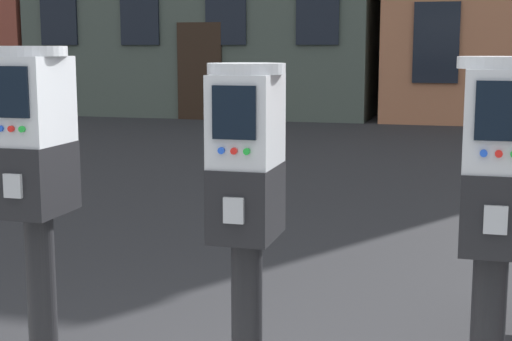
# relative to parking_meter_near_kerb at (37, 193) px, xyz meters

# --- Properties ---
(parking_meter_near_kerb) EXTENTS (0.22, 0.25, 1.43)m
(parking_meter_near_kerb) POSITION_rel_parking_meter_near_kerb_xyz_m (0.00, 0.00, 0.00)
(parking_meter_near_kerb) COLOR black
(parking_meter_near_kerb) RESTS_ON sidewalk_slab
(parking_meter_twin_adjacent) EXTENTS (0.22, 0.25, 1.38)m
(parking_meter_twin_adjacent) POSITION_rel_parking_meter_near_kerb_xyz_m (0.66, -0.00, -0.03)
(parking_meter_twin_adjacent) COLOR black
(parking_meter_twin_adjacent) RESTS_ON sidewalk_slab
(parking_meter_end_of_row) EXTENTS (0.22, 0.25, 1.40)m
(parking_meter_end_of_row) POSITION_rel_parking_meter_near_kerb_xyz_m (1.33, -0.00, -0.02)
(parking_meter_end_of_row) COLOR black
(parking_meter_end_of_row) RESTS_ON sidewalk_slab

